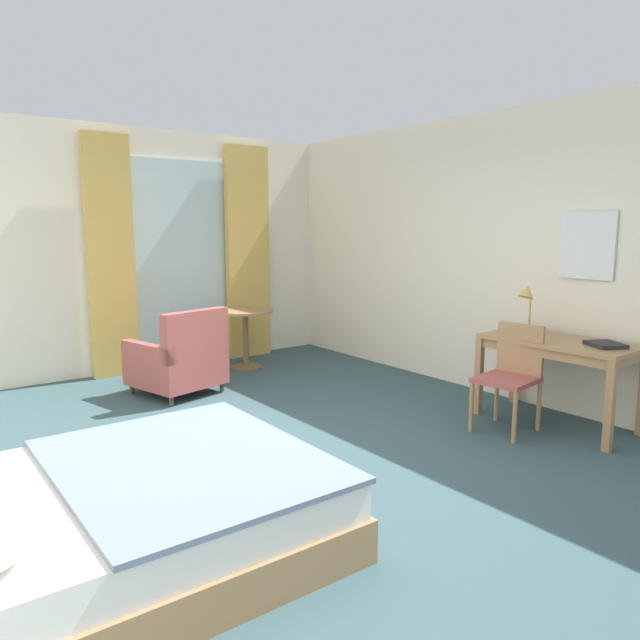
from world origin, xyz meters
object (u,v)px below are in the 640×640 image
desk_lamp (527,300)px  armchair_by_window (179,361)px  writing_desk (559,350)px  round_cafe_table (245,325)px  closed_book (606,345)px  bed (114,515)px  desk_chair (512,371)px

desk_lamp → armchair_by_window: 3.43m
writing_desk → round_cafe_table: writing_desk is taller
armchair_by_window → closed_book: bearing=-55.4°
bed → round_cafe_table: bearing=50.8°
armchair_by_window → bed: bearing=-120.0°
desk_lamp → round_cafe_table: (-1.10, 3.09, -0.53)m
desk_lamp → round_cafe_table: desk_lamp is taller
bed → round_cafe_table: size_ratio=2.87×
bed → round_cafe_table: bed is taller
writing_desk → armchair_by_window: bearing=127.8°
round_cafe_table → closed_book: bearing=-73.4°
desk_chair → round_cafe_table: bearing=101.8°
bed → desk_lamp: size_ratio=4.47×
desk_chair → desk_lamp: 0.71m
writing_desk → desk_lamp: bearing=92.6°
writing_desk → closed_book: closed_book is taller
bed → armchair_by_window: bearing=60.0°
bed → desk_chair: 3.34m
desk_lamp → armchair_by_window: desk_lamp is taller
bed → armchair_by_window: (1.55, 2.69, 0.09)m
desk_chair → round_cafe_table: (-0.68, 3.25, 0.03)m
desk_chair → desk_lamp: bearing=21.3°
writing_desk → armchair_by_window: (-2.21, 2.85, -0.31)m
writing_desk → closed_book: bearing=-86.4°
desk_chair → armchair_by_window: 3.23m
desk_chair → armchair_by_window: desk_chair is taller
desk_lamp → closed_book: desk_lamp is taller
writing_desk → closed_book: size_ratio=4.67×
armchair_by_window → desk_lamp: bearing=-49.0°
bed → closed_book: 3.86m
bed → closed_book: bed is taller
bed → closed_book: size_ratio=7.55×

